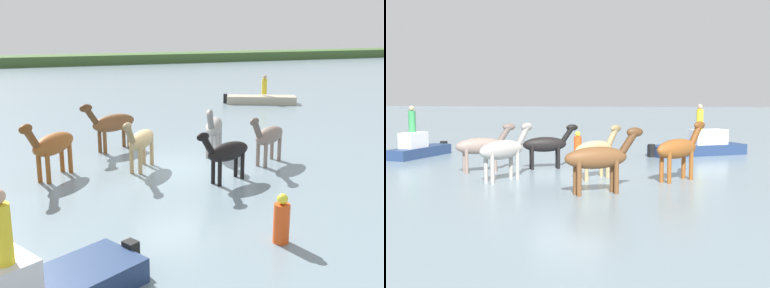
# 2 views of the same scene
# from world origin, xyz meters

# --- Properties ---
(ground_plane) EXTENTS (150.38, 150.38, 0.00)m
(ground_plane) POSITION_xyz_m (0.00, 0.00, 0.00)
(ground_plane) COLOR gray
(horse_dark_mare) EXTENTS (1.70, 2.09, 1.82)m
(horse_dark_mare) POSITION_xyz_m (-1.03, 0.33, 1.00)
(horse_dark_mare) COLOR tan
(horse_dark_mare) RESTS_ON ground_plane
(horse_rear_stallion) EXTENTS (1.63, 2.30, 1.92)m
(horse_rear_stallion) POSITION_xyz_m (2.01, 1.19, 1.06)
(horse_rear_stallion) COLOR #9E9993
(horse_rear_stallion) RESTS_ON ground_plane
(horse_chestnut_trailing) EXTENTS (2.17, 1.14, 1.71)m
(horse_chestnut_trailing) POSITION_xyz_m (1.07, -1.87, 0.94)
(horse_chestnut_trailing) COLOR black
(horse_chestnut_trailing) RESTS_ON ground_plane
(horse_lead) EXTENTS (2.42, 1.47, 1.95)m
(horse_lead) POSITION_xyz_m (-1.37, 3.18, 1.08)
(horse_lead) COLOR brown
(horse_lead) RESTS_ON ground_plane
(horse_dun_straggler) EXTENTS (1.96, 2.18, 1.98)m
(horse_dun_straggler) POSITION_xyz_m (-3.85, 0.45, 1.09)
(horse_dun_straggler) COLOR brown
(horse_dun_straggler) RESTS_ON ground_plane
(horse_gray_outer) EXTENTS (2.13, 1.57, 1.80)m
(horse_gray_outer) POSITION_xyz_m (3.28, -0.59, 0.99)
(horse_gray_outer) COLOR gray
(horse_gray_outer) RESTS_ON ground_plane
(boat_launch_far) EXTENTS (4.71, 3.22, 1.34)m
(boat_launch_far) POSITION_xyz_m (-5.27, -7.22, 0.31)
(boat_launch_far) COLOR navy
(boat_launch_far) RESTS_ON ground_plane
(boat_dinghy_port) EXTENTS (1.87, 3.81, 1.31)m
(boat_dinghy_port) POSITION_xyz_m (7.51, -4.88, 0.30)
(boat_dinghy_port) COLOR navy
(boat_dinghy_port) RESTS_ON ground_plane
(person_watcher_seated) EXTENTS (0.32, 0.32, 1.19)m
(person_watcher_seated) POSITION_xyz_m (-5.28, -7.37, 1.74)
(person_watcher_seated) COLOR yellow
(person_watcher_seated) RESTS_ON boat_launch_far
(person_helmsman_aft) EXTENTS (0.32, 0.32, 1.19)m
(person_helmsman_aft) POSITION_xyz_m (7.73, -4.73, 1.71)
(person_helmsman_aft) COLOR #338C4C
(person_helmsman_aft) RESTS_ON boat_dinghy_port
(buoy_channel_marker) EXTENTS (0.36, 0.36, 1.14)m
(buoy_channel_marker) POSITION_xyz_m (0.36, -6.15, 0.51)
(buoy_channel_marker) COLOR #E54C19
(buoy_channel_marker) RESTS_ON ground_plane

